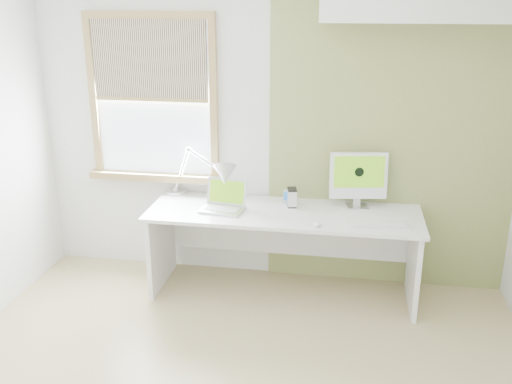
% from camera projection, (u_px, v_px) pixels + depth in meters
% --- Properties ---
extents(room, '(4.04, 3.54, 2.64)m').
position_uv_depth(room, '(224.00, 202.00, 3.10)').
color(room, tan).
rests_on(room, ground).
extents(accent_wall, '(2.00, 0.02, 2.60)m').
position_uv_depth(accent_wall, '(392.00, 136.00, 4.56)').
color(accent_wall, olive).
rests_on(accent_wall, room).
extents(window, '(1.20, 0.14, 1.42)m').
position_uv_depth(window, '(153.00, 100.00, 4.77)').
color(window, '#987B47').
rests_on(window, room).
extents(desk, '(2.20, 0.70, 0.73)m').
position_uv_depth(desk, '(284.00, 231.00, 4.66)').
color(desk, white).
rests_on(desk, room).
extents(desk_lamp, '(0.72, 0.46, 0.44)m').
position_uv_depth(desk_lamp, '(215.00, 176.00, 4.69)').
color(desk_lamp, silver).
rests_on(desk_lamp, desk).
extents(laptop, '(0.37, 0.31, 0.23)m').
position_uv_depth(laptop, '(224.00, 202.00, 4.59)').
color(laptop, silver).
rests_on(laptop, desk).
extents(phone_dock, '(0.07, 0.07, 0.12)m').
position_uv_depth(phone_dock, '(286.00, 200.00, 4.70)').
color(phone_dock, silver).
rests_on(phone_dock, desk).
extents(external_drive, '(0.09, 0.13, 0.15)m').
position_uv_depth(external_drive, '(292.00, 197.00, 4.64)').
color(external_drive, silver).
rests_on(external_drive, desk).
extents(imac, '(0.47, 0.19, 0.46)m').
position_uv_depth(imac, '(358.00, 177.00, 4.58)').
color(imac, silver).
rests_on(imac, desk).
extents(keyboard, '(0.46, 0.18, 0.02)m').
position_uv_depth(keyboard, '(378.00, 224.00, 4.26)').
color(keyboard, white).
rests_on(keyboard, desk).
extents(mouse, '(0.07, 0.10, 0.03)m').
position_uv_depth(mouse, '(317.00, 224.00, 4.25)').
color(mouse, white).
rests_on(mouse, desk).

